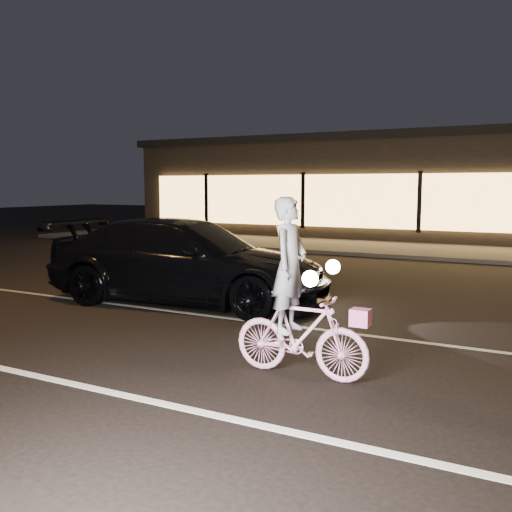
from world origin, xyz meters
The scene contains 7 objects.
ground centered at (0.00, 0.00, 0.00)m, with size 90.00×90.00×0.00m, color black.
lane_stripe_near centered at (0.00, -1.50, 0.00)m, with size 60.00×0.12×0.01m, color silver.
lane_stripe_far centered at (0.00, 2.00, 0.00)m, with size 60.00×0.10×0.01m, color gray.
sidewalk centered at (0.00, 13.00, 0.06)m, with size 30.00×4.00×0.12m, color #383533.
storefront centered at (0.00, 18.97, 2.15)m, with size 25.40×8.42×4.20m.
cyclist centered at (1.84, -0.09, 0.73)m, with size 1.62×0.56×2.05m.
sedan centered at (-1.64, 2.76, 0.78)m, with size 5.57×2.73×1.56m.
Camera 1 is at (4.39, -5.89, 2.16)m, focal length 40.00 mm.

